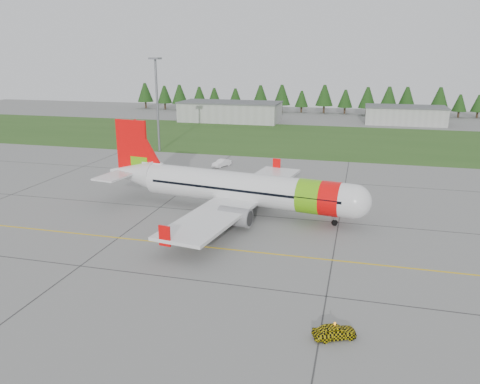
# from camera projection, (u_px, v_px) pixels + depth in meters

# --- Properties ---
(ground) EXTENTS (320.00, 320.00, 0.00)m
(ground) POSITION_uv_depth(u_px,v_px,m) (220.00, 283.00, 44.37)
(ground) COLOR gray
(ground) RESTS_ON ground
(aircraft) EXTENTS (38.93, 36.25, 11.84)m
(aircraft) POSITION_uv_depth(u_px,v_px,m) (239.00, 188.00, 63.57)
(aircraft) COLOR white
(aircraft) RESTS_ON ground
(follow_me_car) EXTENTS (1.61, 1.71, 3.37)m
(follow_me_car) POSITION_uv_depth(u_px,v_px,m) (335.00, 318.00, 35.31)
(follow_me_car) COLOR yellow
(follow_me_car) RESTS_ON ground
(service_van) EXTENTS (1.95, 1.91, 4.32)m
(service_van) POSITION_uv_depth(u_px,v_px,m) (222.00, 156.00, 90.46)
(service_van) COLOR white
(service_van) RESTS_ON ground
(grass_strip) EXTENTS (320.00, 50.00, 0.03)m
(grass_strip) POSITION_uv_depth(u_px,v_px,m) (313.00, 139.00, 120.53)
(grass_strip) COLOR #30561E
(grass_strip) RESTS_ON ground
(taxi_guideline) EXTENTS (120.00, 0.25, 0.02)m
(taxi_guideline) POSITION_uv_depth(u_px,v_px,m) (241.00, 251.00, 51.79)
(taxi_guideline) COLOR gold
(taxi_guideline) RESTS_ON ground
(hangar_west) EXTENTS (32.00, 14.00, 6.00)m
(hangar_west) POSITION_uv_depth(u_px,v_px,m) (230.00, 112.00, 152.96)
(hangar_west) COLOR #A8A8A3
(hangar_west) RESTS_ON ground
(hangar_east) EXTENTS (24.00, 12.00, 5.20)m
(hangar_east) POSITION_uv_depth(u_px,v_px,m) (405.00, 116.00, 147.19)
(hangar_east) COLOR #A8A8A3
(hangar_east) RESTS_ON ground
(floodlight_mast) EXTENTS (0.50, 0.50, 20.00)m
(floodlight_mast) POSITION_uv_depth(u_px,v_px,m) (157.00, 106.00, 103.18)
(floodlight_mast) COLOR slate
(floodlight_mast) RESTS_ON ground
(treeline) EXTENTS (160.00, 8.00, 10.00)m
(treeline) POSITION_uv_depth(u_px,v_px,m) (330.00, 100.00, 171.14)
(treeline) COLOR #1C3F14
(treeline) RESTS_ON ground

